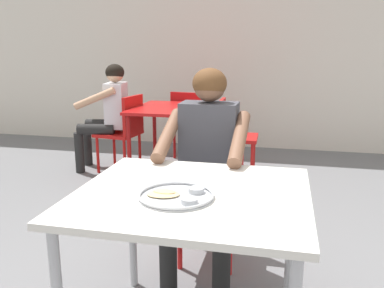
{
  "coord_description": "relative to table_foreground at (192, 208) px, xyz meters",
  "views": [
    {
      "loc": [
        0.37,
        -1.68,
        1.37
      ],
      "look_at": [
        -0.06,
        0.22,
        0.91
      ],
      "focal_mm": 38.35,
      "sensor_mm": 36.0,
      "label": 1
    }
  ],
  "objects": [
    {
      "name": "back_wall",
      "position": [
        0.0,
        4.04,
        1.02
      ],
      "size": [
        12.0,
        0.12,
        3.4
      ],
      "primitive_type": "cube",
      "color": "silver",
      "rests_on": "ground"
    },
    {
      "name": "table_foreground",
      "position": [
        0.0,
        0.0,
        0.0
      ],
      "size": [
        1.0,
        0.91,
        0.76
      ],
      "color": "silver",
      "rests_on": "ground"
    },
    {
      "name": "thali_tray",
      "position": [
        -0.04,
        -0.09,
        0.09
      ],
      "size": [
        0.32,
        0.32,
        0.03
      ],
      "color": "#B7BABF",
      "rests_on": "table_foreground"
    },
    {
      "name": "chair_foreground",
      "position": [
        -0.06,
        0.88,
        -0.19
      ],
      "size": [
        0.4,
        0.42,
        0.83
      ],
      "color": "red",
      "rests_on": "ground"
    },
    {
      "name": "diner_foreground",
      "position": [
        -0.06,
        0.66,
        0.06
      ],
      "size": [
        0.49,
        0.55,
        1.25
      ],
      "color": "black",
      "rests_on": "ground"
    },
    {
      "name": "table_background_red",
      "position": [
        -0.75,
        2.58,
        -0.02
      ],
      "size": [
        0.92,
        0.96,
        0.74
      ],
      "color": "#B71414",
      "rests_on": "ground"
    },
    {
      "name": "chair_red_left",
      "position": [
        -1.34,
        2.53,
        -0.19
      ],
      "size": [
        0.48,
        0.48,
        0.85
      ],
      "color": "red",
      "rests_on": "ground"
    },
    {
      "name": "chair_red_right",
      "position": [
        -0.16,
        2.59,
        -0.19
      ],
      "size": [
        0.41,
        0.42,
        0.83
      ],
      "color": "#B21514",
      "rests_on": "ground"
    },
    {
      "name": "chair_red_far",
      "position": [
        -0.77,
        3.23,
        -0.18
      ],
      "size": [
        0.48,
        0.46,
        0.84
      ],
      "color": "#B11415",
      "rests_on": "ground"
    },
    {
      "name": "patron_background",
      "position": [
        -1.54,
        2.56,
        0.03
      ],
      "size": [
        0.6,
        0.56,
        1.19
      ],
      "color": "black",
      "rests_on": "ground"
    }
  ]
}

